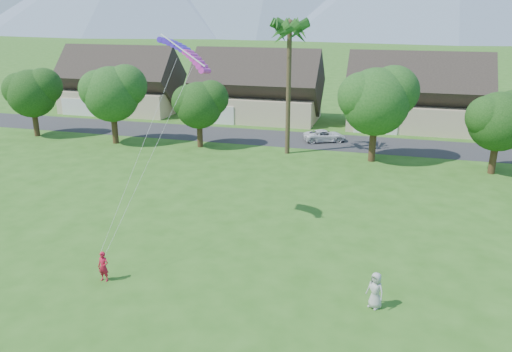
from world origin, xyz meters
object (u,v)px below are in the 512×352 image
(kite_flyer, at_px, (103,267))
(parked_car, at_px, (325,136))
(parafoil_kite, at_px, (186,51))
(watcher, at_px, (375,290))

(kite_flyer, height_order, parked_car, kite_flyer)
(kite_flyer, xyz_separation_m, parafoil_kite, (1.85, 7.47, 10.14))
(watcher, xyz_separation_m, parked_car, (-6.62, 30.21, -0.28))
(parafoil_kite, bearing_deg, kite_flyer, -95.89)
(watcher, bearing_deg, parked_car, 134.53)
(watcher, height_order, parafoil_kite, parafoil_kite)
(kite_flyer, distance_m, parked_car, 32.17)
(watcher, height_order, parked_car, watcher)
(parked_car, xyz_separation_m, parafoil_kite, (-4.97, -23.96, 10.33))
(kite_flyer, relative_size, parked_car, 0.37)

